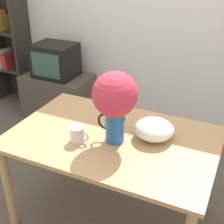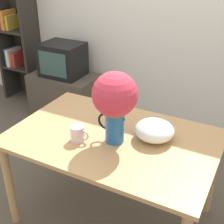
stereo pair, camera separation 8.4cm
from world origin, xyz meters
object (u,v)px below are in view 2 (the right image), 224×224
(flower_vase, at_px, (115,100))
(white_bowl, at_px, (155,130))
(tv_set, at_px, (63,60))
(coffee_mug, at_px, (78,133))

(flower_vase, relative_size, white_bowl, 1.82)
(flower_vase, relative_size, tv_set, 1.04)
(flower_vase, xyz_separation_m, coffee_mug, (-0.22, -0.10, -0.25))
(coffee_mug, bearing_deg, white_bowl, 29.93)
(coffee_mug, relative_size, tv_set, 0.29)
(flower_vase, bearing_deg, white_bowl, 34.04)
(flower_vase, relative_size, coffee_mug, 3.59)
(coffee_mug, distance_m, tv_set, 1.75)
(flower_vase, distance_m, white_bowl, 0.36)
(flower_vase, height_order, coffee_mug, flower_vase)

